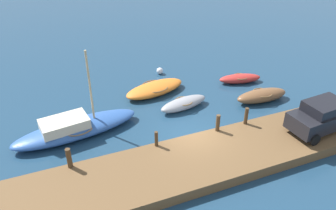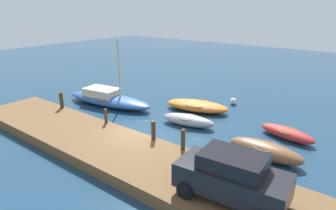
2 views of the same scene
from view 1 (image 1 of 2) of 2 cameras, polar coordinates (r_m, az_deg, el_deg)
ground_plane at (r=19.28m, az=4.24°, el=-5.78°), size 84.00×84.00×0.00m
dock_platform at (r=17.57m, az=7.48°, el=-9.00°), size 21.43×3.92×0.58m
motorboat_orange at (r=23.67m, az=-2.27°, el=2.84°), size 4.85×2.83×0.72m
rowboat_brown at (r=23.54m, az=15.79°, el=1.58°), size 3.79×1.42×0.83m
rowboat_grey at (r=21.87m, az=2.70°, el=0.27°), size 3.58×1.72×0.71m
sailboat_blue at (r=19.99m, az=-15.67°, el=-3.75°), size 7.57×3.12×5.02m
dinghy_red at (r=25.77m, az=12.23°, el=4.47°), size 3.35×1.69×0.64m
mooring_post_west at (r=16.80m, az=-16.62°, el=-8.73°), size 0.25×0.25×1.09m
mooring_post_mid_west at (r=17.51m, az=-2.02°, el=-5.81°), size 0.19×0.19×0.88m
mooring_post_mid_east at (r=18.81m, az=8.55°, el=-3.07°), size 0.23×0.23×1.02m
mooring_post_east at (r=19.70m, az=13.26°, el=-1.84°), size 0.21×0.21×1.05m
parked_car at (r=20.35m, az=25.01°, el=-1.68°), size 4.08×2.23×1.81m
marker_buoy at (r=26.59m, az=-1.42°, el=5.88°), size 0.52×0.52×0.52m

